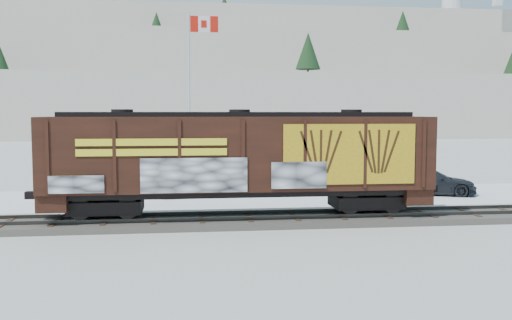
{
  "coord_description": "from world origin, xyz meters",
  "views": [
    {
      "loc": [
        -2.63,
        -24.31,
        4.76
      ],
      "look_at": [
        0.72,
        3.0,
        2.5
      ],
      "focal_mm": 40.0,
      "sensor_mm": 36.0,
      "label": 1
    }
  ],
  "objects": [
    {
      "name": "hopper_railcar",
      "position": [
        -0.35,
        -0.01,
        2.87
      ],
      "size": [
        16.39,
        3.06,
        4.38
      ],
      "color": "black",
      "rests_on": "rail_track"
    },
    {
      "name": "car_dark",
      "position": [
        11.44,
        7.21,
        0.79
      ],
      "size": [
        5.61,
        3.61,
        1.51
      ],
      "primitive_type": "imported",
      "rotation": [
        0.0,
        0.0,
        1.26
      ],
      "color": "#21242A",
      "rests_on": "parking_strip"
    },
    {
      "name": "ground",
      "position": [
        0.0,
        0.0,
        0.0
      ],
      "size": [
        500.0,
        500.0,
        0.0
      ],
      "primitive_type": "plane",
      "color": "white",
      "rests_on": "ground"
    },
    {
      "name": "flagpole",
      "position": [
        -2.3,
        12.11,
        4.04
      ],
      "size": [
        2.3,
        0.9,
        11.03
      ],
      "color": "silver",
      "rests_on": "ground"
    },
    {
      "name": "rail_track",
      "position": [
        0.0,
        0.0,
        0.15
      ],
      "size": [
        50.0,
        3.4,
        0.43
      ],
      "color": "#59544C",
      "rests_on": "ground"
    },
    {
      "name": "car_white",
      "position": [
        -2.08,
        8.14,
        0.81
      ],
      "size": [
        4.99,
        2.87,
        1.55
      ],
      "primitive_type": "imported",
      "rotation": [
        0.0,
        0.0,
        1.85
      ],
      "color": "silver",
      "rests_on": "parking_strip"
    },
    {
      "name": "car_silver",
      "position": [
        -7.9,
        6.08,
        0.72
      ],
      "size": [
        4.32,
        2.54,
        1.38
      ],
      "primitive_type": "imported",
      "rotation": [
        0.0,
        0.0,
        1.33
      ],
      "color": "#B4B6BB",
      "rests_on": "parking_strip"
    },
    {
      "name": "hillside",
      "position": [
        -0.05,
        139.79,
        14.37
      ],
      "size": [
        360.0,
        110.0,
        93.0
      ],
      "color": "white",
      "rests_on": "ground"
    },
    {
      "name": "parking_strip",
      "position": [
        0.0,
        7.5,
        0.01
      ],
      "size": [
        40.0,
        8.0,
        0.03
      ],
      "primitive_type": "cube",
      "color": "white",
      "rests_on": "ground"
    }
  ]
}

